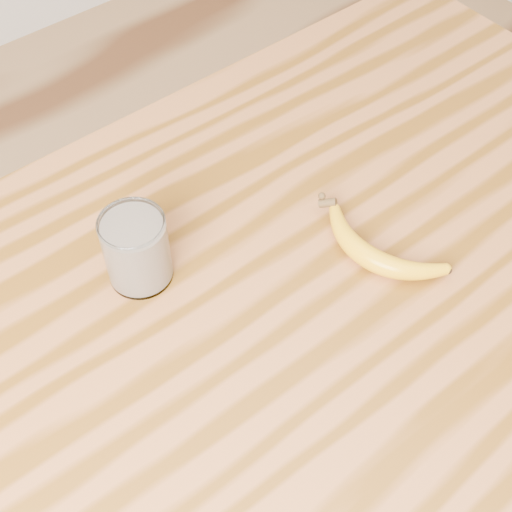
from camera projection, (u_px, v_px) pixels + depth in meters
table at (312, 316)px, 1.04m from camera, size 1.20×0.80×0.90m
smoothie_glass at (137, 250)px, 0.88m from camera, size 0.08×0.08×0.10m
banana at (371, 259)px, 0.92m from camera, size 0.15×0.27×0.03m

